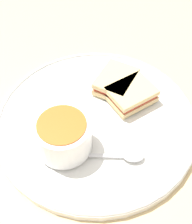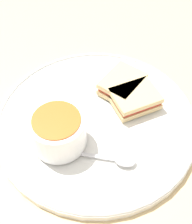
% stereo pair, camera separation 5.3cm
% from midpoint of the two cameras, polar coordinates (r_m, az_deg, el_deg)
% --- Properties ---
extents(ground_plane, '(2.40, 2.40, 0.00)m').
position_cam_midpoint_polar(ground_plane, '(0.56, -2.72, -2.40)').
color(ground_plane, '#D1B27F').
extents(plate, '(0.35, 0.35, 0.02)m').
position_cam_midpoint_polar(plate, '(0.55, -2.76, -1.78)').
color(plate, white).
rests_on(plate, ground_plane).
extents(soup_bowl, '(0.09, 0.09, 0.06)m').
position_cam_midpoint_polar(soup_bowl, '(0.49, -9.16, -4.43)').
color(soup_bowl, white).
rests_on(soup_bowl, plate).
extents(spoon, '(0.07, 0.10, 0.01)m').
position_cam_midpoint_polar(spoon, '(0.50, 2.85, -8.18)').
color(spoon, silver).
rests_on(spoon, plate).
extents(sandwich_half_near, '(0.10, 0.09, 0.03)m').
position_cam_midpoint_polar(sandwich_half_near, '(0.56, 3.80, 3.11)').
color(sandwich_half_near, '#DBBC7F').
rests_on(sandwich_half_near, plate).
extents(sandwich_half_far, '(0.08, 0.07, 0.03)m').
position_cam_midpoint_polar(sandwich_half_far, '(0.59, 1.09, 5.46)').
color(sandwich_half_far, '#DBBC7F').
rests_on(sandwich_half_far, plate).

